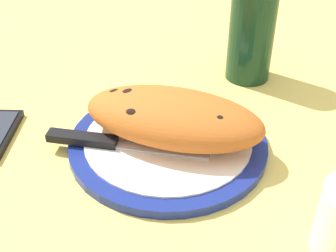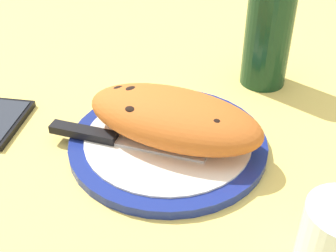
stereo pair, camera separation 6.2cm
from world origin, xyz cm
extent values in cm
cube|color=#EACC60|center=(0.00, 0.00, -1.50)|extent=(150.00, 150.00, 3.00)
cylinder|color=navy|center=(0.00, 0.00, 0.68)|extent=(27.95, 27.95, 1.36)
cylinder|color=white|center=(0.00, 0.00, 1.51)|extent=(23.56, 23.56, 0.30)
ellipsoid|color=#C16023|center=(-0.56, -0.53, 4.95)|extent=(26.62, 15.56, 6.58)
ellipsoid|color=black|center=(3.42, 3.27, 7.10)|extent=(2.62, 2.46, 0.72)
ellipsoid|color=black|center=(-7.07, -0.23, 7.29)|extent=(1.97, 1.79, 0.68)
ellipsoid|color=black|center=(8.01, 0.08, 6.97)|extent=(2.60, 2.41, 0.73)
ellipsoid|color=black|center=(5.82, -0.16, 7.34)|extent=(3.18, 3.09, 0.89)
ellipsoid|color=black|center=(3.19, 2.67, 7.29)|extent=(1.81, 1.77, 0.56)
cube|color=silver|center=(0.30, -4.53, 1.86)|extent=(11.48, 3.54, 0.40)
cube|color=silver|center=(7.89, -6.32, 1.86)|extent=(4.40, 3.06, 0.40)
cube|color=silver|center=(-0.71, 3.15, 1.86)|extent=(12.70, 4.79, 0.40)
cube|color=black|center=(10.25, 6.05, 2.26)|extent=(10.13, 4.47, 1.20)
cylinder|color=#14381E|center=(-3.91, -24.59, 8.72)|extent=(7.77, 7.77, 17.44)
camera|label=1|loc=(-21.79, 45.60, 39.84)|focal=48.17mm
camera|label=2|loc=(-27.22, 42.58, 39.84)|focal=48.17mm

